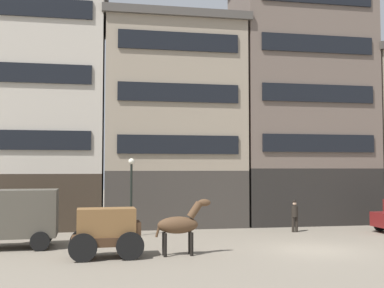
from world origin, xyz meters
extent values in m
plane|color=slate|center=(0.00, 0.00, 0.00)|extent=(120.00, 120.00, 0.00)
cube|color=#33281E|center=(-13.23, 10.36, 1.64)|extent=(7.75, 5.57, 3.28)
cube|color=#B7AD9E|center=(-13.23, 10.36, 8.93)|extent=(7.75, 5.57, 11.32)
cube|color=black|center=(-13.23, 7.52, 5.16)|extent=(6.51, 0.12, 1.10)
cube|color=black|center=(-13.23, 7.52, 8.93)|extent=(6.51, 0.12, 1.10)
cube|color=black|center=(-13.23, 7.52, 12.71)|extent=(6.51, 0.12, 1.10)
cube|color=#38332D|center=(-4.92, 10.36, 1.72)|extent=(8.58, 5.57, 3.44)
cube|color=gray|center=(-4.92, 10.36, 8.06)|extent=(8.58, 5.57, 9.24)
cube|color=#47423D|center=(-4.92, 10.36, 12.93)|extent=(9.08, 6.07, 0.50)
cube|color=black|center=(-4.92, 7.52, 4.98)|extent=(7.21, 0.12, 1.10)
cube|color=black|center=(-4.92, 7.52, 8.06)|extent=(7.21, 0.12, 1.10)
cube|color=black|center=(-4.92, 7.52, 11.14)|extent=(7.21, 0.12, 1.10)
cube|color=black|center=(3.91, 10.36, 1.79)|extent=(8.77, 5.57, 3.58)
cube|color=#66564C|center=(3.91, 10.36, 9.85)|extent=(8.77, 5.57, 12.53)
cube|color=black|center=(3.91, 7.52, 5.15)|extent=(7.37, 0.12, 1.10)
cube|color=black|center=(3.91, 7.52, 8.28)|extent=(7.37, 0.12, 1.10)
cube|color=black|center=(3.91, 7.52, 11.41)|extent=(7.37, 0.12, 1.10)
cube|color=#3D2819|center=(-9.02, -0.28, 0.70)|extent=(2.76, 1.42, 0.36)
cube|color=brown|center=(-9.02, -0.28, 1.43)|extent=(2.34, 1.21, 1.10)
cube|color=#3D2819|center=(-7.87, -0.23, 1.18)|extent=(0.45, 1.06, 0.50)
cylinder|color=black|center=(-8.15, 0.47, 0.55)|extent=(1.10, 0.13, 1.10)
cylinder|color=black|center=(-8.09, -0.95, 0.55)|extent=(1.10, 0.13, 1.10)
cylinder|color=black|center=(-9.95, 0.38, 0.55)|extent=(1.10, 0.13, 1.10)
cylinder|color=black|center=(-9.88, -1.04, 0.55)|extent=(1.10, 0.13, 1.10)
ellipsoid|color=#513823|center=(-6.12, -0.28, 1.25)|extent=(1.73, 0.68, 0.70)
cylinder|color=#513823|center=(-5.40, -0.25, 1.85)|extent=(0.68, 0.35, 0.76)
ellipsoid|color=#513823|center=(-5.00, -0.23, 2.15)|extent=(0.57, 0.27, 0.30)
cylinder|color=#513823|center=(-6.92, -0.32, 1.10)|extent=(0.27, 0.11, 0.65)
cylinder|color=black|center=(-5.58, -0.08, 0.47)|extent=(0.14, 0.14, 0.95)
cylinder|color=black|center=(-5.56, -0.44, 0.47)|extent=(0.14, 0.14, 0.95)
cylinder|color=black|center=(-6.68, -0.13, 0.47)|extent=(0.14, 0.14, 0.95)
cylinder|color=black|center=(-6.66, -0.49, 0.47)|extent=(0.14, 0.14, 0.95)
cube|color=#4C473D|center=(-12.65, 2.72, 1.57)|extent=(2.89, 2.03, 2.10)
cylinder|color=black|center=(-11.86, 1.81, 0.42)|extent=(0.85, 0.26, 0.84)
cylinder|color=black|center=(-11.95, 3.70, 0.42)|extent=(0.85, 0.26, 0.84)
cylinder|color=black|center=(6.33, 5.04, 0.33)|extent=(0.66, 0.19, 0.66)
cylinder|color=black|center=(1.28, 5.49, 0.42)|extent=(0.16, 0.16, 0.85)
cylinder|color=black|center=(1.48, 5.49, 0.42)|extent=(0.16, 0.16, 0.85)
cylinder|color=black|center=(1.38, 5.49, 1.16)|extent=(0.51, 0.51, 0.62)
sphere|color=tan|center=(1.38, 5.49, 1.60)|extent=(0.22, 0.22, 0.22)
cylinder|color=black|center=(1.38, 5.49, 1.70)|extent=(0.28, 0.28, 0.02)
cylinder|color=black|center=(1.38, 5.49, 1.75)|extent=(0.18, 0.18, 0.09)
cylinder|color=black|center=(-7.78, 5.39, 1.90)|extent=(0.12, 0.12, 3.80)
sphere|color=silver|center=(-7.78, 5.39, 3.96)|extent=(0.32, 0.32, 0.32)
camera|label=1|loc=(-8.86, -19.17, 3.57)|focal=43.01mm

